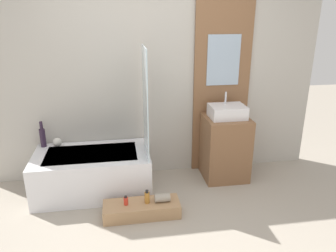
{
  "coord_description": "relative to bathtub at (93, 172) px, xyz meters",
  "views": [
    {
      "loc": [
        -0.44,
        -2.38,
        2.06
      ],
      "look_at": [
        0.05,
        0.69,
        0.94
      ],
      "focal_mm": 35.0,
      "sensor_mm": 36.0,
      "label": 1
    }
  ],
  "objects": [
    {
      "name": "vanity_cabinet",
      "position": [
        1.64,
        0.1,
        0.15
      ],
      "size": [
        0.54,
        0.51,
        0.8
      ],
      "primitive_type": "cube",
      "color": "brown",
      "rests_on": "ground_plane"
    },
    {
      "name": "glass_shower_screen",
      "position": [
        0.63,
        -0.08,
        0.84
      ],
      "size": [
        0.01,
        0.55,
        1.2
      ],
      "primitive_type": "cube",
      "color": "silver",
      "rests_on": "bathtub"
    },
    {
      "name": "wall_tiled_back",
      "position": [
        0.77,
        0.43,
        1.05
      ],
      "size": [
        4.2,
        0.06,
        2.6
      ],
      "primitive_type": "cube",
      "color": "#B7B2A8",
      "rests_on": "ground_plane"
    },
    {
      "name": "wall_wood_accent",
      "position": [
        1.64,
        0.38,
        1.06
      ],
      "size": [
        0.72,
        0.04,
        2.6
      ],
      "color": "brown",
      "rests_on": "ground_plane"
    },
    {
      "name": "towel_roll",
      "position": [
        0.74,
        -0.59,
        -0.06
      ],
      "size": [
        0.16,
        0.09,
        0.09
      ],
      "primitive_type": "cylinder",
      "rotation": [
        0.0,
        1.57,
        0.0
      ],
      "color": "gray",
      "rests_on": "wooden_step_bench"
    },
    {
      "name": "vase_tall_dark",
      "position": [
        -0.58,
        0.29,
        0.37
      ],
      "size": [
        0.07,
        0.07,
        0.31
      ],
      "color": "#2D1E33",
      "rests_on": "bathtub"
    },
    {
      "name": "ground_plane",
      "position": [
        0.77,
        -1.15,
        -0.25
      ],
      "size": [
        12.0,
        12.0,
        0.0
      ],
      "primitive_type": "plane",
      "color": "#A39989"
    },
    {
      "name": "bottle_soap_primary",
      "position": [
        0.36,
        -0.59,
        -0.06
      ],
      "size": [
        0.05,
        0.05,
        0.1
      ],
      "color": "red",
      "rests_on": "wooden_step_bench"
    },
    {
      "name": "vase_round_light",
      "position": [
        -0.41,
        0.27,
        0.3
      ],
      "size": [
        0.11,
        0.11,
        0.11
      ],
      "primitive_type": "sphere",
      "color": "silver",
      "rests_on": "bathtub"
    },
    {
      "name": "bathtub",
      "position": [
        0.0,
        0.0,
        0.0
      ],
      "size": [
        1.32,
        0.75,
        0.49
      ],
      "color": "white",
      "rests_on": "ground_plane"
    },
    {
      "name": "sink",
      "position": [
        1.64,
        0.1,
        0.63
      ],
      "size": [
        0.43,
        0.32,
        0.3
      ],
      "color": "white",
      "rests_on": "vanity_cabinet"
    },
    {
      "name": "wooden_step_bench",
      "position": [
        0.52,
        -0.59,
        -0.17
      ],
      "size": [
        0.8,
        0.28,
        0.15
      ],
      "primitive_type": "cube",
      "color": "#A87F56",
      "rests_on": "ground_plane"
    },
    {
      "name": "bottle_soap_secondary",
      "position": [
        0.58,
        -0.59,
        -0.04
      ],
      "size": [
        0.05,
        0.05,
        0.15
      ],
      "color": "#B2752D",
      "rests_on": "wooden_step_bench"
    }
  ]
}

